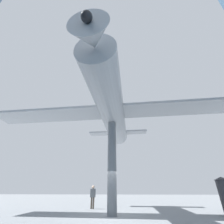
% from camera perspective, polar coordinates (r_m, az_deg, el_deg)
% --- Properties ---
extents(ground_plane, '(80.00, 80.00, 0.00)m').
position_cam_1_polar(ground_plane, '(10.96, -0.00, -34.89)').
color(ground_plane, gray).
extents(support_pylon_central, '(0.62, 0.62, 6.06)m').
position_cam_1_polar(support_pylon_central, '(10.97, -0.00, -19.01)').
color(support_pylon_central, slate).
rests_on(support_pylon_central, ground_plane).
extents(suspended_airplane, '(20.26, 14.20, 3.24)m').
position_cam_1_polar(suspended_airplane, '(12.01, -0.14, 0.57)').
color(suspended_airplane, '#93999E').
rests_on(suspended_airplane, support_pylon_central).
extents(visitor_person, '(0.44, 0.31, 1.73)m').
position_cam_1_polar(visitor_person, '(14.63, -7.32, -28.87)').
color(visitor_person, '#4C4238').
rests_on(visitor_person, ground_plane).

